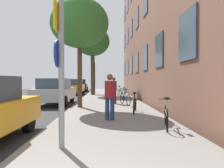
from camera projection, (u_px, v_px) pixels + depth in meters
The scene contains 17 objects.
ground_plane at pixel (62, 101), 16.20m from camera, with size 41.80×41.80×0.00m, color #332D28.
road_asphalt at pixel (34, 101), 16.13m from camera, with size 7.00×38.00×0.01m, color #2D2D30.
sidewalk at pixel (109, 100), 16.33m from camera, with size 4.20×38.00×0.12m, color gray.
sign_post at pixel (60, 61), 4.48m from camera, with size 0.15×0.60×3.14m.
traffic_light at pixel (94, 72), 22.48m from camera, with size 0.43×0.24×3.22m.
tree_near at pixel (80, 24), 11.26m from camera, with size 3.02×3.02×5.66m.
tree_far at pixel (93, 42), 20.94m from camera, with size 3.28×3.28×6.55m.
bicycle_0 at pixel (166, 116), 6.37m from camera, with size 0.54×1.59×0.92m.
bicycle_1 at pixel (135, 105), 9.35m from camera, with size 0.51×1.61×0.90m.
bicycle_2 at pixel (125, 98), 12.34m from camera, with size 0.56×1.70×0.93m.
bicycle_3 at pixel (124, 95), 15.35m from camera, with size 0.42×1.60×0.90m.
bicycle_4 at pixel (119, 92), 18.34m from camera, with size 0.42×1.64×0.96m.
pedestrian_0 at pixel (110, 94), 7.61m from camera, with size 0.38×0.38×1.62m.
pedestrian_1 at pixel (114, 88), 13.03m from camera, with size 0.50×0.50×1.59m.
car_1 at pixel (55, 91), 13.40m from camera, with size 2.00×4.24×1.62m.
car_2 at pixel (74, 87), 23.04m from camera, with size 1.82×4.39×1.62m.
car_3 at pixel (80, 85), 28.81m from camera, with size 1.95×4.15×1.62m.
Camera 1 is at (0.76, -1.30, 1.53)m, focal length 34.76 mm.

